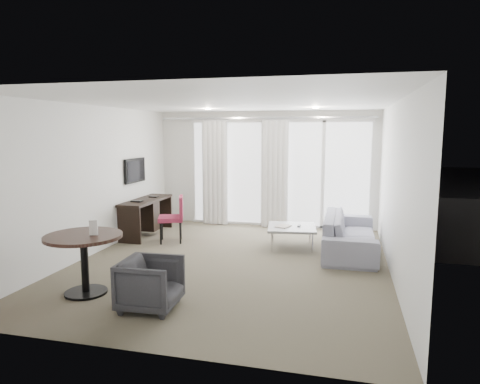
% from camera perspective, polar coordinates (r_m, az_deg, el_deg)
% --- Properties ---
extents(floor, '(5.00, 6.00, 0.00)m').
position_cam_1_polar(floor, '(7.15, -1.18, -9.42)').
color(floor, brown).
rests_on(floor, ground).
extents(ceiling, '(5.00, 6.00, 0.00)m').
position_cam_1_polar(ceiling, '(6.83, -1.24, 11.85)').
color(ceiling, white).
rests_on(ceiling, ground).
extents(wall_left, '(0.00, 6.00, 2.60)m').
position_cam_1_polar(wall_left, '(7.90, -19.00, 1.46)').
color(wall_left, silver).
rests_on(wall_left, ground).
extents(wall_right, '(0.00, 6.00, 2.60)m').
position_cam_1_polar(wall_right, '(6.67, 19.99, 0.27)').
color(wall_right, silver).
rests_on(wall_right, ground).
extents(wall_front, '(5.00, 0.00, 2.60)m').
position_cam_1_polar(wall_front, '(4.09, -12.31, -4.08)').
color(wall_front, silver).
rests_on(wall_front, ground).
extents(window_panel, '(4.00, 0.02, 2.38)m').
position_cam_1_polar(window_panel, '(9.73, 5.12, 2.43)').
color(window_panel, white).
rests_on(window_panel, ground).
extents(window_frame, '(4.10, 0.06, 2.44)m').
position_cam_1_polar(window_frame, '(9.71, 5.11, 2.42)').
color(window_frame, white).
rests_on(window_frame, ground).
extents(curtain_left, '(0.60, 0.20, 2.38)m').
position_cam_1_polar(curtain_left, '(9.90, -3.36, 2.55)').
color(curtain_left, silver).
rests_on(curtain_left, ground).
extents(curtain_right, '(0.60, 0.20, 2.38)m').
position_cam_1_polar(curtain_right, '(9.57, 4.67, 2.35)').
color(curtain_right, silver).
rests_on(curtain_right, ground).
extents(curtain_track, '(4.80, 0.04, 0.04)m').
position_cam_1_polar(curtain_track, '(9.57, 3.26, 9.85)').
color(curtain_track, '#B2B2B7').
rests_on(curtain_track, ceiling).
extents(downlight_a, '(0.12, 0.12, 0.02)m').
position_cam_1_polar(downlight_a, '(8.62, -4.28, 10.97)').
color(downlight_a, '#FFE0B2').
rests_on(downlight_a, ceiling).
extents(downlight_b, '(0.12, 0.12, 0.02)m').
position_cam_1_polar(downlight_b, '(8.21, 10.04, 11.02)').
color(downlight_b, '#FFE0B2').
rests_on(downlight_b, ceiling).
extents(desk, '(0.50, 1.60, 0.75)m').
position_cam_1_polar(desk, '(9.16, -12.35, -3.29)').
color(desk, black).
rests_on(desk, floor).
extents(tv, '(0.05, 0.80, 0.50)m').
position_cam_1_polar(tv, '(9.12, -13.83, 2.80)').
color(tv, black).
rests_on(tv, wall_left).
extents(desk_chair, '(0.63, 0.61, 0.91)m').
position_cam_1_polar(desk_chair, '(8.47, -9.22, -3.58)').
color(desk_chair, maroon).
rests_on(desk_chair, floor).
extents(round_table, '(1.33, 1.33, 0.80)m').
position_cam_1_polar(round_table, '(6.11, -20.00, -9.04)').
color(round_table, black).
rests_on(round_table, floor).
extents(menu_card, '(0.11, 0.05, 0.20)m').
position_cam_1_polar(menu_card, '(5.96, -18.88, -6.24)').
color(menu_card, white).
rests_on(menu_card, round_table).
extents(tub_armchair, '(0.72, 0.70, 0.63)m').
position_cam_1_polar(tub_armchair, '(5.42, -11.84, -11.89)').
color(tub_armchair, '#2B2A2E').
rests_on(tub_armchair, floor).
extents(coffee_table, '(0.99, 0.99, 0.39)m').
position_cam_1_polar(coffee_table, '(8.11, 6.90, -5.93)').
color(coffee_table, gray).
rests_on(coffee_table, floor).
extents(remote, '(0.05, 0.15, 0.02)m').
position_cam_1_polar(remote, '(8.09, 7.89, -4.78)').
color(remote, black).
rests_on(remote, coffee_table).
extents(magazine, '(0.28, 0.32, 0.02)m').
position_cam_1_polar(magazine, '(8.03, 5.77, -4.84)').
color(magazine, gray).
rests_on(magazine, coffee_table).
extents(sofa, '(0.89, 2.29, 0.67)m').
position_cam_1_polar(sofa, '(7.99, 14.44, -5.32)').
color(sofa, gray).
rests_on(sofa, floor).
extents(terrace_slab, '(5.60, 3.00, 0.12)m').
position_cam_1_polar(terrace_slab, '(11.40, 6.22, -3.16)').
color(terrace_slab, '#4D4D50').
rests_on(terrace_slab, ground).
extents(rattan_chair_a, '(0.57, 0.57, 0.78)m').
position_cam_1_polar(rattan_chair_a, '(11.61, 8.18, -0.74)').
color(rattan_chair_a, '#4B2E20').
rests_on(rattan_chair_a, terrace_slab).
extents(rattan_chair_b, '(0.79, 0.79, 0.88)m').
position_cam_1_polar(rattan_chair_b, '(10.77, 14.15, -1.33)').
color(rattan_chair_b, '#4B2E20').
rests_on(rattan_chair_b, terrace_slab).
extents(rattan_table, '(0.55, 0.55, 0.52)m').
position_cam_1_polar(rattan_table, '(10.52, 10.02, -2.41)').
color(rattan_table, '#4B2E20').
rests_on(rattan_table, terrace_slab).
extents(balustrade, '(5.50, 0.06, 1.05)m').
position_cam_1_polar(balustrade, '(12.73, 7.15, 0.55)').
color(balustrade, '#B2B2B7').
rests_on(balustrade, terrace_slab).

